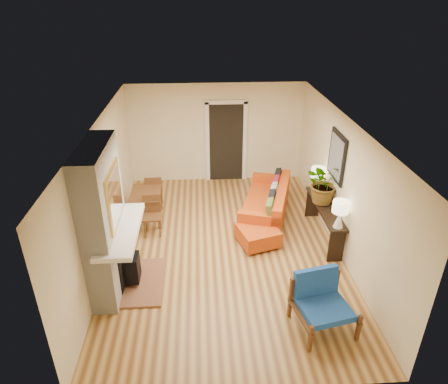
{
  "coord_description": "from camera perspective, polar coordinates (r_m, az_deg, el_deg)",
  "views": [
    {
      "loc": [
        -0.44,
        -6.66,
        4.69
      ],
      "look_at": [
        0.0,
        0.2,
        1.15
      ],
      "focal_mm": 32.0,
      "sensor_mm": 36.0,
      "label": 1
    }
  ],
  "objects": [
    {
      "name": "fireplace",
      "position": [
        6.81,
        -16.44,
        -4.43
      ],
      "size": [
        1.09,
        1.68,
        2.6
      ],
      "color": "white",
      "rests_on": "ground"
    },
    {
      "name": "lamp_far",
      "position": [
        8.82,
        13.23,
        2.19
      ],
      "size": [
        0.3,
        0.3,
        0.54
      ],
      "color": "white",
      "rests_on": "console_table"
    },
    {
      "name": "console_table",
      "position": [
        8.42,
        14.19,
        -2.9
      ],
      "size": [
        0.34,
        1.85,
        0.72
      ],
      "color": "black",
      "rests_on": "ground"
    },
    {
      "name": "dining_table",
      "position": [
        8.94,
        -10.59,
        -0.8
      ],
      "size": [
        0.7,
        1.58,
        0.85
      ],
      "color": "brown",
      "rests_on": "ground"
    },
    {
      "name": "room_shell",
      "position": [
        9.97,
        2.59,
        6.97
      ],
      "size": [
        6.5,
        6.5,
        6.5
      ],
      "color": "tan",
      "rests_on": "ground"
    },
    {
      "name": "ottoman",
      "position": [
        8.16,
        4.85,
        -6.11
      ],
      "size": [
        0.93,
        0.93,
        0.38
      ],
      "color": "silver",
      "rests_on": "ground"
    },
    {
      "name": "houseplant",
      "position": [
        8.32,
        14.19,
        1.32
      ],
      "size": [
        0.98,
        0.92,
        0.88
      ],
      "primitive_type": "imported",
      "rotation": [
        0.0,
        0.0,
        0.34
      ],
      "color": "#1E5919",
      "rests_on": "console_table"
    },
    {
      "name": "blue_chair",
      "position": [
        6.45,
        13.7,
        -14.6
      ],
      "size": [
        0.98,
        0.96,
        0.87
      ],
      "color": "brown",
      "rests_on": "ground"
    },
    {
      "name": "lamp_near",
      "position": [
        7.55,
        16.26,
        -2.64
      ],
      "size": [
        0.3,
        0.3,
        0.54
      ],
      "color": "white",
      "rests_on": "console_table"
    },
    {
      "name": "sofa",
      "position": [
        9.06,
        6.47,
        -1.48
      ],
      "size": [
        1.47,
        2.27,
        0.83
      ],
      "color": "silver",
      "rests_on": "ground"
    }
  ]
}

